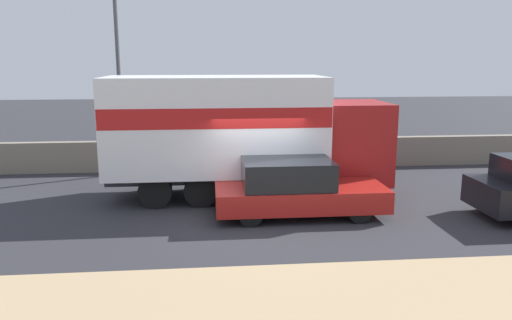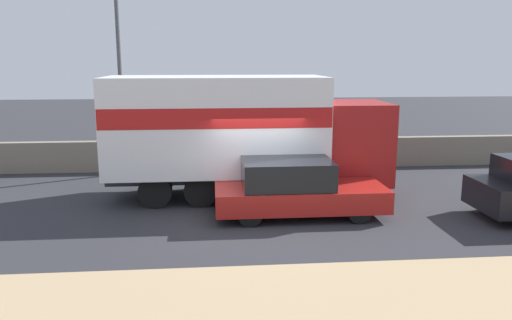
% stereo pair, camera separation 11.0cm
% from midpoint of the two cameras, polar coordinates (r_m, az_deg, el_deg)
% --- Properties ---
extents(ground_plane, '(80.00, 80.00, 0.00)m').
position_cam_midpoint_polar(ground_plane, '(12.94, 0.95, -6.83)').
color(ground_plane, '#2D2D33').
extents(stone_wall_backdrop, '(60.00, 0.35, 1.12)m').
position_cam_midpoint_polar(stone_wall_backdrop, '(18.70, -1.01, 0.70)').
color(stone_wall_backdrop, gray).
rests_on(stone_wall_backdrop, ground_plane).
extents(street_lamp, '(0.56, 0.28, 7.86)m').
position_cam_midpoint_polar(street_lamp, '(18.12, -15.27, 12.46)').
color(street_lamp, '#4C4C51').
rests_on(street_lamp, ground_plane).
extents(box_truck, '(8.20, 2.59, 3.57)m').
position_cam_midpoint_polar(box_truck, '(14.65, -1.82, 3.62)').
color(box_truck, maroon).
rests_on(box_truck, ground_plane).
extents(car_hatchback, '(4.45, 1.75, 1.51)m').
position_cam_midpoint_polar(car_hatchback, '(13.10, 4.77, -3.29)').
color(car_hatchback, '#B21E19').
rests_on(car_hatchback, ground_plane).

